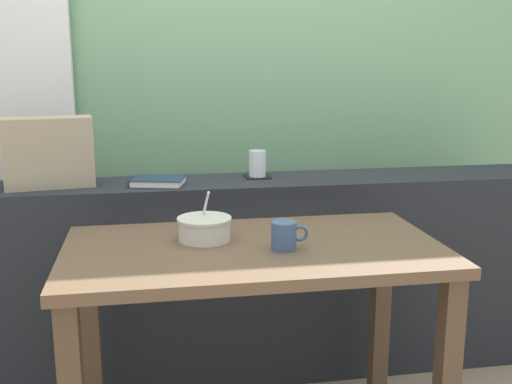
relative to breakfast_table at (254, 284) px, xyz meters
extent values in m
cube|color=#7AAD7F|center=(-0.01, 1.18, 0.78)|extent=(4.80, 0.08, 2.80)
cube|color=white|center=(-0.90, 1.08, 0.63)|extent=(0.56, 0.06, 2.50)
cube|color=#23262B|center=(-0.01, 0.59, -0.20)|extent=(2.80, 0.32, 0.82)
cube|color=brown|center=(-0.52, 0.26, -0.26)|extent=(0.06, 0.06, 0.70)
cube|color=brown|center=(0.52, 0.26, -0.26)|extent=(0.06, 0.06, 0.70)
cube|color=brown|center=(0.00, 0.00, 0.11)|extent=(1.15, 0.62, 0.03)
cube|color=black|center=(0.12, 0.64, 0.21)|extent=(0.10, 0.10, 0.00)
cylinder|color=white|center=(0.12, 0.64, 0.27)|extent=(0.07, 0.07, 0.10)
cylinder|color=#CC4C38|center=(0.12, 0.64, 0.25)|extent=(0.06, 0.06, 0.07)
cube|color=#1E2D47|center=(-0.27, 0.55, 0.21)|extent=(0.22, 0.18, 0.00)
cube|color=silver|center=(-0.27, 0.55, 0.22)|extent=(0.21, 0.18, 0.02)
cube|color=#1E2D47|center=(-0.27, 0.55, 0.23)|extent=(0.22, 0.18, 0.00)
cube|color=#1E2D47|center=(-0.37, 0.58, 0.22)|extent=(0.04, 0.14, 0.03)
cube|color=tan|center=(-0.67, 0.59, 0.34)|extent=(0.34, 0.19, 0.26)
cylinder|color=beige|center=(-0.14, 0.08, 0.16)|extent=(0.16, 0.16, 0.07)
cylinder|color=beige|center=(-0.14, 0.08, 0.19)|extent=(0.17, 0.17, 0.01)
cylinder|color=#B27038|center=(-0.14, 0.08, 0.15)|extent=(0.14, 0.14, 0.05)
cylinder|color=silver|center=(-0.14, 0.11, 0.22)|extent=(0.03, 0.11, 0.14)
ellipsoid|color=silver|center=(-0.14, 0.13, 0.17)|extent=(0.03, 0.05, 0.01)
cylinder|color=#3D567A|center=(0.08, -0.06, 0.17)|extent=(0.08, 0.08, 0.08)
torus|color=#3D567A|center=(0.13, -0.06, 0.17)|extent=(0.05, 0.01, 0.05)
camera|label=1|loc=(-0.30, -1.76, 0.68)|focal=42.88mm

